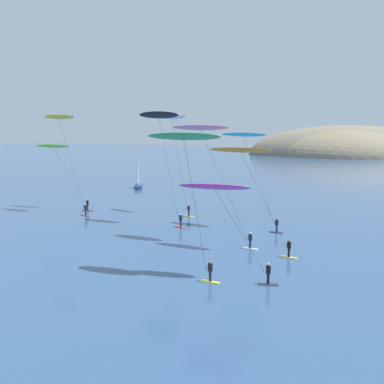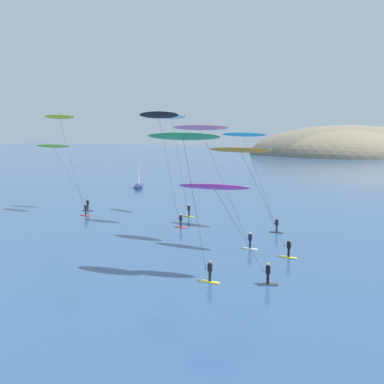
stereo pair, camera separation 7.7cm
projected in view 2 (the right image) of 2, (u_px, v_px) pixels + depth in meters
headland_island at (372, 157)px, 208.86m from camera, size 123.78×52.32×27.58m
sailboat_near at (139, 185)px, 95.99m from camera, size 3.79×5.63×5.70m
kitesurfer_black at (160, 123)px, 57.18m from camera, size 6.47×1.45×13.85m
kitesurfer_green at (185, 145)px, 36.27m from camera, size 6.08×2.14×11.49m
kitesurfer_magenta at (218, 193)px, 36.50m from camera, size 7.83×2.46×7.66m
kitesurfer_cyan at (246, 141)px, 55.59m from camera, size 8.09×2.22×11.38m
kitesurfer_yellow at (61, 124)px, 65.64m from camera, size 7.65×1.57×13.74m
kitesurfer_lime at (56, 151)px, 70.16m from camera, size 9.36×1.95×9.61m
kitesurfer_orange at (244, 157)px, 44.90m from camera, size 8.85×1.41×10.07m
kitesurfer_white at (173, 126)px, 65.13m from camera, size 6.44×2.49×13.76m
kitesurfer_pink at (203, 135)px, 48.09m from camera, size 9.46×1.64×12.17m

